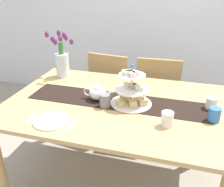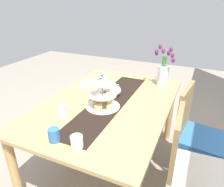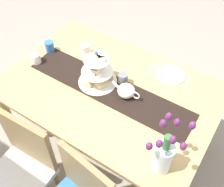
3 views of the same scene
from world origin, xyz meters
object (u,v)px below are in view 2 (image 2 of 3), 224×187
at_px(chair_left, 195,130).
at_px(mug_orange, 54,135).
at_px(dining_table, 108,111).
at_px(tulip_vase, 163,72).
at_px(cream_jug, 77,142).
at_px(dinner_plate_left, 90,83).
at_px(knife_left, 83,88).
at_px(teapot, 114,90).
at_px(mug_grey, 102,93).
at_px(chair_right, 189,164).
at_px(fork_left, 96,79).
at_px(tiered_cake_stand, 103,97).
at_px(mug_white_text, 63,111).

distance_m(chair_left, mug_orange, 1.30).
relative_size(dining_table, tulip_vase, 3.78).
bearing_deg(cream_jug, dinner_plate_left, -154.69).
distance_m(dining_table, cream_jug, 0.69).
relative_size(knife_left, mug_orange, 1.79).
relative_size(teapot, mug_grey, 2.51).
xyz_separation_m(chair_left, teapot, (0.11, -0.78, 0.31)).
xyz_separation_m(chair_right, knife_left, (-0.42, -1.16, 0.26)).
bearing_deg(fork_left, mug_orange, 14.57).
distance_m(teapot, knife_left, 0.39).
xyz_separation_m(dinner_plate_left, mug_grey, (0.27, 0.29, 0.05)).
height_order(tiered_cake_stand, mug_white_text, tiered_cake_stand).
xyz_separation_m(knife_left, mug_white_text, (0.57, 0.16, 0.04)).
bearing_deg(mug_orange, dining_table, 173.00).
bearing_deg(mug_white_text, teapot, 157.49).
bearing_deg(knife_left, fork_left, 180.00).
distance_m(fork_left, mug_grey, 0.51).
xyz_separation_m(dining_table, teapot, (-0.15, 0.00, 0.15)).
distance_m(chair_right, mug_white_text, 1.05).
height_order(fork_left, mug_grey, mug_grey).
height_order(tiered_cake_stand, knife_left, tiered_cake_stand).
height_order(chair_left, tulip_vase, tulip_vase).
bearing_deg(mug_grey, tiered_cake_stand, 28.71).
distance_m(tulip_vase, mug_orange, 1.37).
bearing_deg(chair_left, tulip_vase, -131.34).
xyz_separation_m(chair_left, mug_orange, (0.93, -0.86, 0.30)).
distance_m(chair_right, tiered_cake_stand, 0.86).
distance_m(mug_white_text, mug_orange, 0.32).
height_order(tiered_cake_stand, mug_grey, tiered_cake_stand).
height_order(chair_right, fork_left, chair_right).
xyz_separation_m(fork_left, mug_grey, (0.42, 0.29, 0.05)).
xyz_separation_m(cream_jug, mug_orange, (0.00, -0.17, 0.01)).
height_order(dinner_plate_left, mug_white_text, mug_white_text).
xyz_separation_m(tulip_vase, dinner_plate_left, (0.28, -0.75, -0.15)).
distance_m(chair_right, mug_orange, 1.01).
bearing_deg(fork_left, chair_right, 58.53).
height_order(dinner_plate_left, mug_grey, mug_grey).
height_order(tiered_cake_stand, tulip_vase, tulip_vase).
relative_size(dining_table, mug_grey, 17.04).
xyz_separation_m(tiered_cake_stand, tulip_vase, (-0.73, 0.37, 0.06)).
bearing_deg(teapot, dining_table, 0.00).
distance_m(dinner_plate_left, mug_grey, 0.40).
relative_size(chair_left, knife_left, 5.35).
bearing_deg(chair_right, tulip_vase, -154.29).
bearing_deg(knife_left, dinner_plate_left, 180.00).
bearing_deg(tiered_cake_stand, chair_left, 115.50).
bearing_deg(mug_orange, tiered_cake_stand, 171.49).
height_order(chair_left, tiered_cake_stand, tiered_cake_stand).
xyz_separation_m(tulip_vase, knife_left, (0.43, -0.75, -0.15)).
relative_size(tiered_cake_stand, mug_grey, 3.20).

